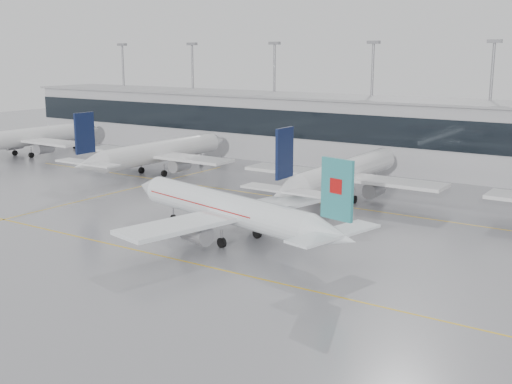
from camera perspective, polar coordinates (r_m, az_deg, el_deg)
The scene contains 12 objects.
ground at distance 64.55m, azimuth -5.99°, elevation -6.23°, with size 320.00×320.00×0.00m, color gray.
taxi_line_main at distance 64.55m, azimuth -5.99°, elevation -6.23°, with size 120.00×0.25×0.01m, color gold.
taxi_line_north at distance 88.74m, azimuth 6.50°, elevation -1.09°, with size 120.00×0.25×0.01m, color gold.
taxi_line_cross at distance 95.21m, azimuth -14.12°, elevation -0.47°, with size 0.25×60.00×0.01m, color gold.
terminal at distance 116.63m, azimuth 13.88°, elevation 4.84°, with size 180.00×15.00×12.00m, color #9D9DA1.
terminal_glass at distance 109.44m, azimuth 12.54°, elevation 5.22°, with size 180.00×0.20×5.00m, color black.
terminal_roof at distance 116.03m, azimuth 14.04°, elevation 7.87°, with size 182.00×16.00×0.40m, color gray.
light_masts at distance 121.60m, azimuth 15.05°, elevation 8.55°, with size 156.40×1.00×22.60m.
air_canada_jet at distance 70.56m, azimuth -2.11°, elevation -1.62°, with size 35.13×28.24×11.00m.
parked_jet_a at distance 136.91m, azimuth -19.70°, elevation 4.57°, with size 29.64×36.96×11.72m.
parked_jet_b at distance 110.93m, azimuth -8.81°, elevation 3.49°, with size 29.64×36.96×11.72m.
parked_jet_c at distance 91.19m, azimuth 7.62°, elevation 1.62°, with size 29.64×36.96×11.72m.
Camera 1 is at (39.49, -46.79, 20.47)m, focal length 45.00 mm.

